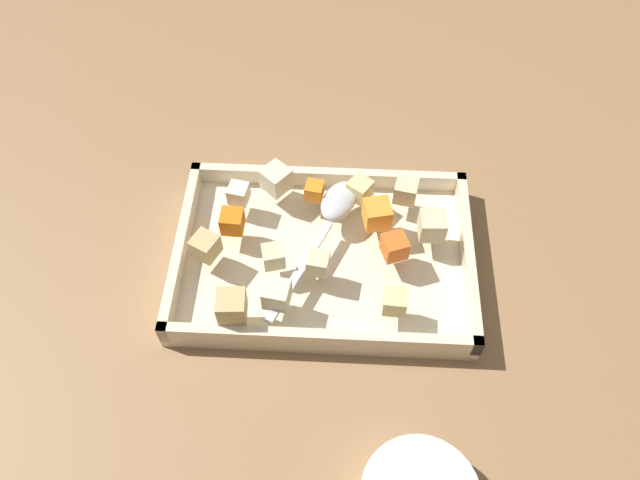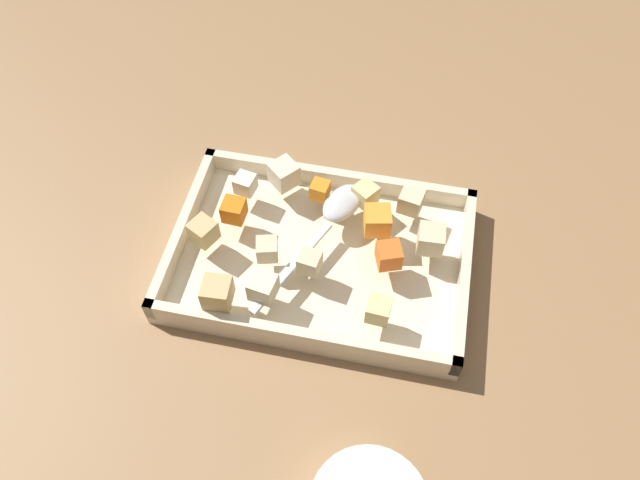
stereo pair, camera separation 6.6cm
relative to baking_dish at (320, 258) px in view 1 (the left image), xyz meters
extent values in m
plane|color=#936D47|center=(-0.02, 0.01, -0.01)|extent=(4.00, 4.00, 0.00)
cube|color=beige|center=(0.00, 0.00, 0.00)|extent=(0.37, 0.25, 0.01)
cube|color=beige|center=(0.00, -0.12, 0.02)|extent=(0.37, 0.01, 0.03)
cube|color=beige|center=(0.00, 0.12, 0.02)|extent=(0.37, 0.01, 0.03)
cube|color=beige|center=(-0.18, 0.00, 0.02)|extent=(0.01, 0.25, 0.03)
cube|color=beige|center=(0.18, 0.00, 0.02)|extent=(0.01, 0.25, 0.03)
cube|color=orange|center=(0.02, -0.08, 0.04)|extent=(0.03, 0.03, 0.02)
cube|color=orange|center=(-0.06, -0.04, 0.05)|extent=(0.04, 0.04, 0.03)
cube|color=orange|center=(0.11, -0.02, 0.04)|extent=(0.03, 0.03, 0.03)
cube|color=orange|center=(-0.09, 0.01, 0.04)|extent=(0.04, 0.04, 0.03)
cube|color=tan|center=(0.10, 0.10, 0.05)|extent=(0.03, 0.03, 0.03)
cube|color=#E0CC89|center=(-0.04, -0.08, 0.04)|extent=(0.04, 0.04, 0.03)
cube|color=beige|center=(0.05, 0.08, 0.04)|extent=(0.03, 0.03, 0.03)
cube|color=beige|center=(0.06, 0.03, 0.04)|extent=(0.03, 0.03, 0.03)
cube|color=beige|center=(0.01, 0.04, 0.04)|extent=(0.03, 0.03, 0.03)
cube|color=beige|center=(-0.13, -0.02, 0.05)|extent=(0.03, 0.03, 0.03)
cube|color=#E0CC89|center=(-0.08, 0.08, 0.04)|extent=(0.03, 0.03, 0.03)
cube|color=tan|center=(0.14, 0.02, 0.04)|extent=(0.04, 0.04, 0.03)
cube|color=beige|center=(-0.10, -0.08, 0.04)|extent=(0.03, 0.03, 0.03)
cube|color=silver|center=(0.11, -0.07, 0.04)|extent=(0.03, 0.03, 0.02)
cube|color=beige|center=(0.07, -0.09, 0.05)|extent=(0.04, 0.04, 0.03)
ellipsoid|color=silver|center=(-0.02, -0.06, 0.04)|extent=(0.06, 0.08, 0.02)
cube|color=silver|center=(0.03, 0.04, 0.03)|extent=(0.07, 0.15, 0.01)
camera|label=1|loc=(-0.02, 0.43, 0.66)|focal=35.12mm
camera|label=2|loc=(-0.09, 0.42, 0.66)|focal=35.12mm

